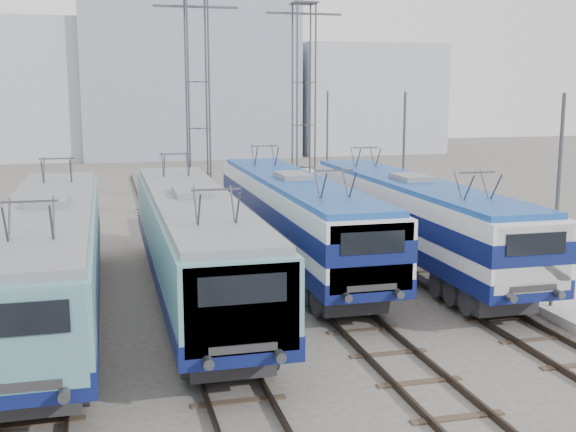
{
  "coord_description": "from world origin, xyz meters",
  "views": [
    {
      "loc": [
        -5.01,
        -17.41,
        7.11
      ],
      "look_at": [
        1.21,
        7.0,
        2.67
      ],
      "focal_mm": 45.0,
      "sensor_mm": 36.0,
      "label": 1
    }
  ],
  "objects_px": {
    "catenary_tower_east": "(304,97)",
    "mast_rear": "(327,147)",
    "locomotive_center_right": "(295,212)",
    "catenary_tower_west": "(198,98)",
    "locomotive_center_left": "(194,238)",
    "locomotive_far_right": "(412,214)",
    "mast_front": "(557,207)",
    "locomotive_far_left": "(50,252)",
    "mast_mid": "(403,167)"
  },
  "relations": [
    {
      "from": "mast_front",
      "to": "locomotive_center_right",
      "type": "bearing_deg",
      "value": 128.38
    },
    {
      "from": "mast_front",
      "to": "catenary_tower_east",
      "type": "bearing_deg",
      "value": 95.45
    },
    {
      "from": "catenary_tower_east",
      "to": "mast_front",
      "type": "distance_m",
      "value": 22.32
    },
    {
      "from": "locomotive_far_right",
      "to": "mast_front",
      "type": "distance_m",
      "value": 7.12
    },
    {
      "from": "locomotive_far_left",
      "to": "mast_front",
      "type": "height_order",
      "value": "mast_front"
    },
    {
      "from": "locomotive_center_right",
      "to": "locomotive_far_right",
      "type": "xyz_separation_m",
      "value": [
        4.5,
        -1.26,
        -0.03
      ]
    },
    {
      "from": "catenary_tower_east",
      "to": "mast_front",
      "type": "relative_size",
      "value": 1.71
    },
    {
      "from": "locomotive_center_right",
      "to": "mast_front",
      "type": "bearing_deg",
      "value": -51.62
    },
    {
      "from": "mast_mid",
      "to": "locomotive_center_left",
      "type": "bearing_deg",
      "value": -143.95
    },
    {
      "from": "locomotive_far_right",
      "to": "catenary_tower_east",
      "type": "relative_size",
      "value": 1.45
    },
    {
      "from": "catenary_tower_east",
      "to": "mast_rear",
      "type": "relative_size",
      "value": 1.71
    },
    {
      "from": "locomotive_center_right",
      "to": "mast_rear",
      "type": "height_order",
      "value": "mast_rear"
    },
    {
      "from": "locomotive_center_right",
      "to": "locomotive_far_right",
      "type": "distance_m",
      "value": 4.67
    },
    {
      "from": "locomotive_far_left",
      "to": "catenary_tower_east",
      "type": "relative_size",
      "value": 1.49
    },
    {
      "from": "locomotive_far_left",
      "to": "locomotive_center_left",
      "type": "height_order",
      "value": "locomotive_far_left"
    },
    {
      "from": "mast_rear",
      "to": "catenary_tower_west",
      "type": "bearing_deg",
      "value": -155.06
    },
    {
      "from": "mast_mid",
      "to": "catenary_tower_west",
      "type": "bearing_deg",
      "value": 137.07
    },
    {
      "from": "locomotive_center_right",
      "to": "mast_mid",
      "type": "distance_m",
      "value": 7.6
    },
    {
      "from": "catenary_tower_west",
      "to": "catenary_tower_east",
      "type": "bearing_deg",
      "value": 17.1
    },
    {
      "from": "locomotive_far_left",
      "to": "locomotive_center_right",
      "type": "distance_m",
      "value": 10.24
    },
    {
      "from": "mast_mid",
      "to": "locomotive_center_right",
      "type": "bearing_deg",
      "value": -147.9
    },
    {
      "from": "locomotive_far_left",
      "to": "mast_mid",
      "type": "height_order",
      "value": "mast_mid"
    },
    {
      "from": "locomotive_center_left",
      "to": "locomotive_center_right",
      "type": "height_order",
      "value": "locomotive_center_left"
    },
    {
      "from": "mast_rear",
      "to": "locomotive_far_right",
      "type": "bearing_deg",
      "value": -96.13
    },
    {
      "from": "locomotive_far_left",
      "to": "locomotive_center_left",
      "type": "relative_size",
      "value": 1.0
    },
    {
      "from": "locomotive_far_right",
      "to": "mast_mid",
      "type": "xyz_separation_m",
      "value": [
        1.85,
        5.24,
        1.27
      ]
    },
    {
      "from": "locomotive_center_right",
      "to": "catenary_tower_east",
      "type": "height_order",
      "value": "catenary_tower_east"
    },
    {
      "from": "locomotive_far_right",
      "to": "catenary_tower_east",
      "type": "height_order",
      "value": "catenary_tower_east"
    },
    {
      "from": "catenary_tower_east",
      "to": "locomotive_far_left",
      "type": "bearing_deg",
      "value": -125.08
    },
    {
      "from": "mast_front",
      "to": "mast_rear",
      "type": "distance_m",
      "value": 24.0
    },
    {
      "from": "locomotive_far_right",
      "to": "catenary_tower_east",
      "type": "distance_m",
      "value": 15.87
    },
    {
      "from": "mast_mid",
      "to": "mast_rear",
      "type": "height_order",
      "value": "same"
    },
    {
      "from": "locomotive_center_left",
      "to": "mast_rear",
      "type": "bearing_deg",
      "value": 61.4
    },
    {
      "from": "mast_front",
      "to": "mast_mid",
      "type": "distance_m",
      "value": 12.0
    },
    {
      "from": "locomotive_far_left",
      "to": "mast_rear",
      "type": "distance_m",
      "value": 25.94
    },
    {
      "from": "locomotive_center_left",
      "to": "catenary_tower_west",
      "type": "distance_m",
      "value": 16.65
    },
    {
      "from": "locomotive_center_right",
      "to": "locomotive_center_left",
      "type": "bearing_deg",
      "value": -138.99
    },
    {
      "from": "locomotive_center_left",
      "to": "locomotive_far_left",
      "type": "bearing_deg",
      "value": -167.84
    },
    {
      "from": "locomotive_far_left",
      "to": "locomotive_center_right",
      "type": "relative_size",
      "value": 1.01
    },
    {
      "from": "locomotive_center_left",
      "to": "mast_rear",
      "type": "xyz_separation_m",
      "value": [
        10.85,
        19.9,
        1.27
      ]
    },
    {
      "from": "catenary_tower_west",
      "to": "mast_rear",
      "type": "bearing_deg",
      "value": 24.94
    },
    {
      "from": "locomotive_center_left",
      "to": "catenary_tower_east",
      "type": "relative_size",
      "value": 1.49
    },
    {
      "from": "catenary_tower_east",
      "to": "locomotive_center_left",
      "type": "bearing_deg",
      "value": -116.05
    },
    {
      "from": "catenary_tower_west",
      "to": "mast_rear",
      "type": "relative_size",
      "value": 1.71
    },
    {
      "from": "locomotive_far_left",
      "to": "mast_rear",
      "type": "xyz_separation_m",
      "value": [
        15.35,
        20.87,
        1.27
      ]
    },
    {
      "from": "locomotive_center_left",
      "to": "mast_mid",
      "type": "bearing_deg",
      "value": 36.05
    },
    {
      "from": "locomotive_center_right",
      "to": "catenary_tower_west",
      "type": "height_order",
      "value": "catenary_tower_west"
    },
    {
      "from": "locomotive_center_left",
      "to": "mast_mid",
      "type": "relative_size",
      "value": 2.55
    },
    {
      "from": "locomotive_center_left",
      "to": "mast_rear",
      "type": "distance_m",
      "value": 22.7
    },
    {
      "from": "mast_rear",
      "to": "mast_mid",
      "type": "bearing_deg",
      "value": -90.0
    }
  ]
}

